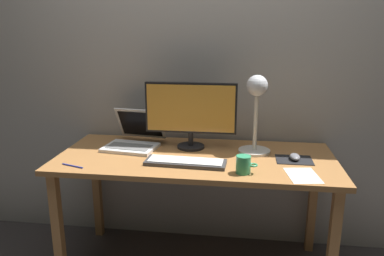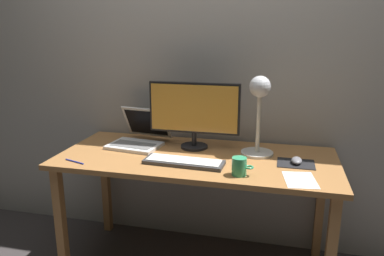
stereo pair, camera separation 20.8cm
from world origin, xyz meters
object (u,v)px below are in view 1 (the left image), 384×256
Objects in this scene: monitor at (191,111)px; keyboard_main at (186,162)px; mouse at (295,157)px; coffee_mug at (244,165)px; laptop at (135,136)px; pen at (73,166)px; desk_lamp at (256,102)px.

monitor is 0.37m from keyboard_main.
monitor is at bearing 166.80° from mouse.
monitor is at bearing 92.21° from keyboard_main.
coffee_mug reaches higher than keyboard_main.
laptop is at bearing 179.69° from monitor.
coffee_mug is at bearing -15.93° from keyboard_main.
pen is (-0.91, -0.03, -0.04)m from coffee_mug.
monitor is 3.97× the size of pen.
pen is at bearing -168.89° from keyboard_main.
coffee_mug is (0.31, -0.09, 0.03)m from keyboard_main.
keyboard_main is (0.01, -0.29, -0.22)m from monitor.
pen is (-0.58, -0.41, -0.23)m from monitor.
keyboard_main is 4.65× the size of mouse.
monitor reaches higher than mouse.
coffee_mug is (-0.06, -0.35, -0.26)m from desk_lamp.
coffee_mug is at bearing -140.31° from mouse.
laptop is at bearing 60.56° from pen.
desk_lamp is 4.81× the size of mouse.
coffee_mug is at bearing -49.49° from monitor.
monitor reaches higher than laptop.
desk_lamp is at bearing -4.93° from monitor.
coffee_mug is at bearing -29.38° from laptop.
pen is at bearing -158.97° from desk_lamp.
desk_lamp is 0.38m from mouse.
keyboard_main is 1.19× the size of laptop.
laptop is 2.68× the size of pen.
coffee_mug is (0.68, -0.38, -0.02)m from laptop.
keyboard_main is at bearing -87.79° from monitor.
monitor reaches higher than pen.
coffee_mug is at bearing 1.73° from pen.
mouse is at bearing 12.48° from pen.
laptop reaches higher than keyboard_main.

